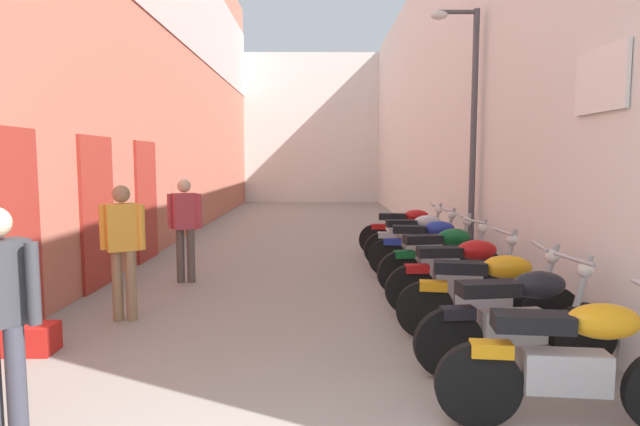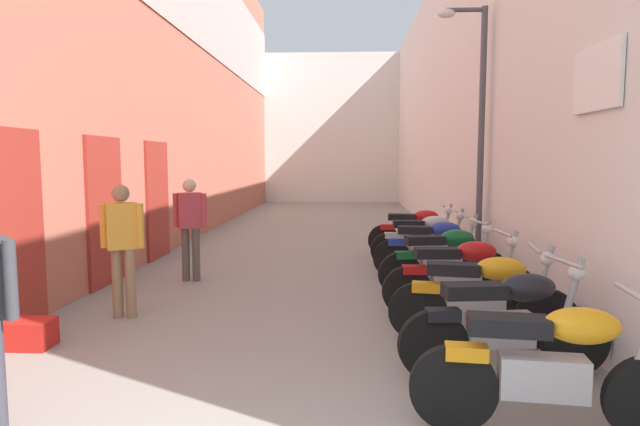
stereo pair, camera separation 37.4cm
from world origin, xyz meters
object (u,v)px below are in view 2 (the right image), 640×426
pedestrian_further_down (190,222)px  plastic_crate (29,334)px  motorcycle_second (507,320)px  motorcycle_fifth (445,258)px  motorcycle_seventh (425,239)px  motorcycle_third (482,296)px  street_lamp (476,119)px  motorcycle_sixth (433,247)px  motorcycle_eighth (417,231)px  motorcycle_fourth (461,275)px  pedestrian_mid_alley (122,241)px  motorcycle_nearest (553,366)px

pedestrian_further_down → plastic_crate: bearing=-104.1°
motorcycle_second → motorcycle_fifth: same height
motorcycle_second → motorcycle_seventh: size_ratio=1.00×
motorcycle_third → street_lamp: size_ratio=0.43×
motorcycle_sixth → motorcycle_eighth: (0.00, 1.94, 0.00)m
motorcycle_third → motorcycle_fourth: (0.00, 0.99, 0.00)m
motorcycle_second → motorcycle_fourth: (0.00, 1.81, 0.00)m
pedestrian_mid_alley → plastic_crate: size_ratio=3.57×
motorcycle_fourth → motorcycle_sixth: same height
motorcycle_third → pedestrian_mid_alley: pedestrian_mid_alley is taller
motorcycle_nearest → motorcycle_fifth: size_ratio=1.01×
motorcycle_nearest → motorcycle_sixth: same height
pedestrian_mid_alley → plastic_crate: pedestrian_mid_alley is taller
motorcycle_third → motorcycle_fifth: size_ratio=1.00×
motorcycle_nearest → plastic_crate: 4.76m
motorcycle_fifth → pedestrian_further_down: (-3.75, 0.64, 0.42)m
pedestrian_mid_alley → motorcycle_second: bearing=-21.5°
motorcycle_seventh → street_lamp: 2.18m
motorcycle_third → motorcycle_eighth: same height
pedestrian_mid_alley → motorcycle_nearest: bearing=-32.9°
motorcycle_nearest → motorcycle_fifth: (-0.00, 3.86, 0.00)m
motorcycle_second → street_lamp: (0.69, 4.23, 2.01)m
motorcycle_sixth → motorcycle_eighth: 1.94m
pedestrian_further_down → street_lamp: 4.77m
motorcycle_third → motorcycle_fourth: bearing=90.0°
motorcycle_fifth → motorcycle_seventh: bearing=90.0°
motorcycle_eighth → motorcycle_fifth: bearing=-90.0°
motorcycle_sixth → street_lamp: street_lamp is taller
motorcycle_nearest → motorcycle_eighth: same height
motorcycle_fifth → pedestrian_mid_alley: pedestrian_mid_alley is taller
motorcycle_second → motorcycle_fourth: size_ratio=1.00×
motorcycle_fifth → motorcycle_sixth: bearing=90.0°
motorcycle_nearest → street_lamp: 5.65m
motorcycle_fourth → motorcycle_eighth: bearing=90.0°
motorcycle_fifth → motorcycle_seventh: size_ratio=0.99×
motorcycle_eighth → pedestrian_further_down: (-3.75, -2.27, 0.42)m
motorcycle_third → pedestrian_mid_alley: 4.07m
motorcycle_seventh → pedestrian_further_down: 3.95m
motorcycle_fifth → pedestrian_mid_alley: 4.20m
pedestrian_further_down → pedestrian_mid_alley: bearing=-96.9°
pedestrian_mid_alley → plastic_crate: bearing=-116.2°
motorcycle_fifth → plastic_crate: motorcycle_fifth is taller
motorcycle_second → motorcycle_third: bearing=90.0°
motorcycle_nearest → pedestrian_further_down: pedestrian_further_down is taller
pedestrian_mid_alley → motorcycle_fifth: bearing=18.0°
motorcycle_fourth → plastic_crate: (-4.50, -1.30, -0.36)m
motorcycle_fifth → motorcycle_eighth: size_ratio=0.99×
motorcycle_third → street_lamp: bearing=78.5°
motorcycle_sixth → pedestrian_mid_alley: 4.60m
motorcycle_fourth → motorcycle_eighth: same height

